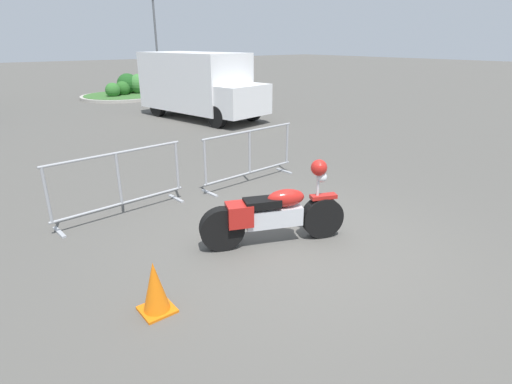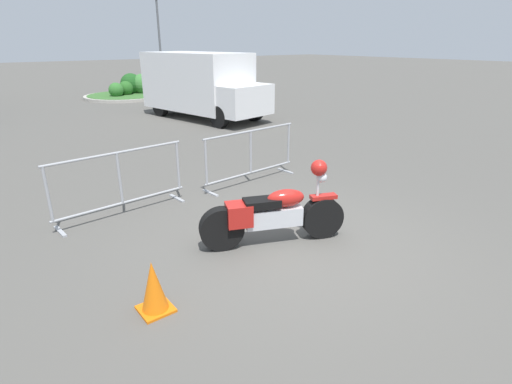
% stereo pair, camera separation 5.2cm
% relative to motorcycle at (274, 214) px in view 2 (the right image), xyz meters
% --- Properties ---
extents(ground_plane, '(120.00, 120.00, 0.00)m').
position_rel_motorcycle_xyz_m(ground_plane, '(0.22, -0.36, -0.45)').
color(ground_plane, '#54514C').
extents(motorcycle, '(1.98, 0.98, 1.18)m').
position_rel_motorcycle_xyz_m(motorcycle, '(0.00, 0.00, 0.00)').
color(motorcycle, black).
rests_on(motorcycle, ground).
extents(crowd_barrier_near, '(2.26, 0.59, 1.07)m').
position_rel_motorcycle_xyz_m(crowd_barrier_near, '(-1.32, 2.28, 0.11)').
color(crowd_barrier_near, '#9EA0A5').
rests_on(crowd_barrier_near, ground).
extents(crowd_barrier_far, '(2.26, 0.59, 1.07)m').
position_rel_motorcycle_xyz_m(crowd_barrier_far, '(1.32, 2.28, 0.11)').
color(crowd_barrier_far, '#9EA0A5').
rests_on(crowd_barrier_far, ground).
extents(delivery_van, '(2.78, 5.26, 2.31)m').
position_rel_motorcycle_xyz_m(delivery_van, '(4.28, 9.19, 0.79)').
color(delivery_van, white).
rests_on(delivery_van, ground).
extents(pedestrian, '(0.46, 0.46, 1.69)m').
position_rel_motorcycle_xyz_m(pedestrian, '(6.20, 18.50, 0.47)').
color(pedestrian, '#262838').
rests_on(pedestrian, ground).
extents(planter_island, '(4.00, 4.00, 1.14)m').
position_rel_motorcycle_xyz_m(planter_island, '(4.37, 16.57, -0.10)').
color(planter_island, '#ADA89E').
rests_on(planter_island, ground).
extents(traffic_cone, '(0.34, 0.34, 0.59)m').
position_rel_motorcycle_xyz_m(traffic_cone, '(-1.98, -0.41, -0.16)').
color(traffic_cone, orange).
rests_on(traffic_cone, ground).
extents(street_lamp, '(0.36, 0.70, 5.68)m').
position_rel_motorcycle_xyz_m(street_lamp, '(7.44, 19.17, 3.26)').
color(street_lamp, '#595B60').
rests_on(street_lamp, ground).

